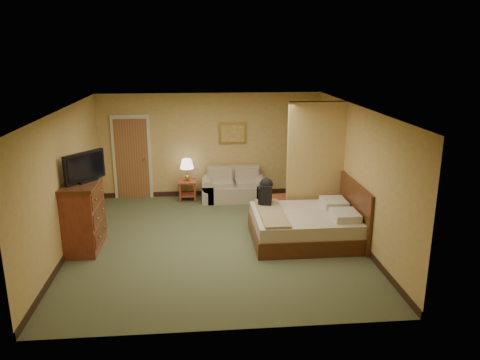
{
  "coord_description": "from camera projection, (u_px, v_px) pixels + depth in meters",
  "views": [
    {
      "loc": [
        -0.32,
        -8.5,
        3.68
      ],
      "look_at": [
        0.52,
        0.6,
        1.07
      ],
      "focal_mm": 35.0,
      "sensor_mm": 36.0,
      "label": 1
    }
  ],
  "objects": [
    {
      "name": "dresser",
      "position": [
        84.0,
        215.0,
        8.71
      ],
      "size": [
        0.64,
        1.23,
        1.31
      ],
      "color": "maroon",
      "rests_on": "floor"
    },
    {
      "name": "loveseat",
      "position": [
        234.0,
        189.0,
        11.61
      ],
      "size": [
        1.6,
        0.74,
        0.81
      ],
      "color": "tan",
      "rests_on": "floor"
    },
    {
      "name": "side_table",
      "position": [
        188.0,
        187.0,
        11.57
      ],
      "size": [
        0.45,
        0.45,
        0.49
      ],
      "color": "maroon",
      "rests_on": "floor"
    },
    {
      "name": "bed",
      "position": [
        309.0,
        225.0,
        9.15
      ],
      "size": [
        2.1,
        1.78,
        1.15
      ],
      "color": "#462210",
      "rests_on": "floor"
    },
    {
      "name": "baseboard",
      "position": [
        212.0,
        193.0,
        12.02
      ],
      "size": [
        5.5,
        0.02,
        0.12
      ],
      "primitive_type": "cube",
      "color": "black",
      "rests_on": "floor"
    },
    {
      "name": "right_wall",
      "position": [
        357.0,
        174.0,
        9.06
      ],
      "size": [
        0.02,
        6.0,
        2.6
      ],
      "primitive_type": "cube",
      "color": "tan",
      "rests_on": "floor"
    },
    {
      "name": "coffee_table",
      "position": [
        276.0,
        203.0,
        10.47
      ],
      "size": [
        0.73,
        0.73,
        0.41
      ],
      "rotation": [
        0.0,
        0.0,
        0.14
      ],
      "color": "maroon",
      "rests_on": "floor"
    },
    {
      "name": "wall_picture",
      "position": [
        233.0,
        133.0,
        11.63
      ],
      "size": [
        0.69,
        0.04,
        0.53
      ],
      "color": "#B78E3F",
      "rests_on": "back_wall"
    },
    {
      "name": "floor",
      "position": [
        217.0,
        241.0,
        9.17
      ],
      "size": [
        6.0,
        6.0,
        0.0
      ],
      "primitive_type": "plane",
      "color": "#4D5436",
      "rests_on": "ground"
    },
    {
      "name": "ceiling",
      "position": [
        215.0,
        108.0,
        8.46
      ],
      "size": [
        6.0,
        6.0,
        0.0
      ],
      "primitive_type": "plane",
      "rotation": [
        3.14,
        0.0,
        0.0
      ],
      "color": "white",
      "rests_on": "back_wall"
    },
    {
      "name": "tv",
      "position": [
        85.0,
        168.0,
        8.47
      ],
      "size": [
        0.58,
        0.76,
        0.55
      ],
      "rotation": [
        0.0,
        0.0,
        -0.63
      ],
      "color": "black",
      "rests_on": "dresser"
    },
    {
      "name": "partition",
      "position": [
        315.0,
        163.0,
        9.89
      ],
      "size": [
        1.2,
        0.15,
        2.6
      ],
      "primitive_type": "cube",
      "color": "tan",
      "rests_on": "floor"
    },
    {
      "name": "backpack",
      "position": [
        266.0,
        191.0,
        9.44
      ],
      "size": [
        0.28,
        0.37,
        0.58
      ],
      "rotation": [
        0.0,
        0.0,
        -0.2
      ],
      "color": "black",
      "rests_on": "bed"
    },
    {
      "name": "door",
      "position": [
        132.0,
        158.0,
        11.56
      ],
      "size": [
        0.94,
        0.16,
        2.1
      ],
      "color": "beige",
      "rests_on": "floor"
    },
    {
      "name": "left_wall",
      "position": [
        66.0,
        181.0,
        8.57
      ],
      "size": [
        0.02,
        6.0,
        2.6
      ],
      "primitive_type": "cube",
      "color": "tan",
      "rests_on": "floor"
    },
    {
      "name": "table_lamp",
      "position": [
        187.0,
        164.0,
        11.41
      ],
      "size": [
        0.33,
        0.33,
        0.55
      ],
      "color": "#A98D3E",
      "rests_on": "side_table"
    },
    {
      "name": "back_wall",
      "position": [
        211.0,
        145.0,
        11.69
      ],
      "size": [
        5.5,
        0.02,
        2.6
      ],
      "primitive_type": "cube",
      "color": "tan",
      "rests_on": "floor"
    }
  ]
}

